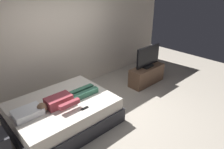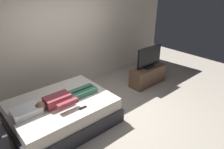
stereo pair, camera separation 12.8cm
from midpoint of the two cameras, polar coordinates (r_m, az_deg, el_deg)
The scene contains 8 objects.
ground_plane at distance 4.41m, azimuth 0.25°, elevation -11.90°, with size 10.00×10.00×0.00m, color #ADA393.
back_wall at distance 5.33m, azimuth -9.25°, elevation 11.22°, with size 6.40×0.10×2.80m, color beige.
bed at distance 4.19m, azimuth -13.05°, elevation -10.39°, with size 1.95×1.54×0.54m.
pillow at distance 3.82m, azimuth -22.25°, elevation -9.58°, with size 0.48×0.34×0.12m, color white.
person at distance 3.94m, azimuth -12.54°, elevation -6.62°, with size 1.26×0.46×0.18m.
remote at distance 3.75m, azimuth -7.30°, elevation -9.33°, with size 0.15×0.04×0.02m, color black.
tv_stand at distance 5.69m, azimuth 10.75°, elevation -0.29°, with size 1.10×0.40×0.50m, color brown.
tv at distance 5.49m, azimuth 11.20°, elevation 4.75°, with size 0.88×0.20×0.59m.
Camera 2 is at (-2.28, -2.68, 2.66)m, focal length 32.19 mm.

